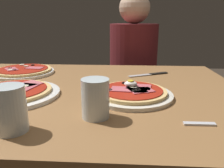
{
  "coord_description": "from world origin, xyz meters",
  "views": [
    {
      "loc": [
        0.15,
        -0.77,
        1.01
      ],
      "look_at": [
        0.1,
        -0.04,
        0.8
      ],
      "focal_mm": 35.88,
      "sensor_mm": 36.0,
      "label": 1
    }
  ],
  "objects_px": {
    "diner_person": "(133,85)",
    "pizza_across_right": "(23,71)",
    "knife": "(151,74)",
    "pizza_foreground": "(132,93)",
    "dining_table": "(86,119)",
    "fork": "(212,124)",
    "water_glass_near": "(10,112)",
    "water_glass_far": "(95,101)",
    "pizza_across_left": "(12,93)"
  },
  "relations": [
    {
      "from": "dining_table",
      "to": "pizza_foreground",
      "type": "relative_size",
      "value": 4.3
    },
    {
      "from": "pizza_across_left",
      "to": "pizza_across_right",
      "type": "bearing_deg",
      "value": 108.51
    },
    {
      "from": "pizza_across_right",
      "to": "diner_person",
      "type": "distance_m",
      "value": 0.78
    },
    {
      "from": "knife",
      "to": "pizza_across_right",
      "type": "bearing_deg",
      "value": -178.76
    },
    {
      "from": "pizza_across_right",
      "to": "water_glass_far",
      "type": "distance_m",
      "value": 0.6
    },
    {
      "from": "pizza_across_left",
      "to": "dining_table",
      "type": "bearing_deg",
      "value": 23.63
    },
    {
      "from": "pizza_across_left",
      "to": "water_glass_far",
      "type": "height_order",
      "value": "water_glass_far"
    },
    {
      "from": "dining_table",
      "to": "fork",
      "type": "xyz_separation_m",
      "value": [
        0.35,
        -0.27,
        0.12
      ]
    },
    {
      "from": "dining_table",
      "to": "pizza_foreground",
      "type": "height_order",
      "value": "pizza_foreground"
    },
    {
      "from": "pizza_across_left",
      "to": "water_glass_near",
      "type": "height_order",
      "value": "water_glass_near"
    },
    {
      "from": "pizza_across_right",
      "to": "dining_table",
      "type": "bearing_deg",
      "value": -32.74
    },
    {
      "from": "water_glass_near",
      "to": "knife",
      "type": "relative_size",
      "value": 0.57
    },
    {
      "from": "fork",
      "to": "pizza_foreground",
      "type": "bearing_deg",
      "value": 133.63
    },
    {
      "from": "dining_table",
      "to": "fork",
      "type": "relative_size",
      "value": 7.23
    },
    {
      "from": "pizza_foreground",
      "to": "pizza_across_right",
      "type": "distance_m",
      "value": 0.57
    },
    {
      "from": "pizza_across_left",
      "to": "knife",
      "type": "relative_size",
      "value": 1.66
    },
    {
      "from": "water_glass_near",
      "to": "fork",
      "type": "bearing_deg",
      "value": 7.0
    },
    {
      "from": "pizza_foreground",
      "to": "knife",
      "type": "xyz_separation_m",
      "value": [
        0.09,
        0.3,
        -0.01
      ]
    },
    {
      "from": "pizza_across_right",
      "to": "knife",
      "type": "relative_size",
      "value": 1.5
    },
    {
      "from": "dining_table",
      "to": "pizza_across_right",
      "type": "distance_m",
      "value": 0.41
    },
    {
      "from": "diner_person",
      "to": "pizza_across_right",
      "type": "bearing_deg",
      "value": 45.89
    },
    {
      "from": "pizza_foreground",
      "to": "pizza_across_right",
      "type": "xyz_separation_m",
      "value": [
        -0.49,
        0.29,
        -0.0
      ]
    },
    {
      "from": "water_glass_far",
      "to": "knife",
      "type": "bearing_deg",
      "value": 67.76
    },
    {
      "from": "water_glass_far",
      "to": "fork",
      "type": "distance_m",
      "value": 0.29
    },
    {
      "from": "pizza_across_left",
      "to": "knife",
      "type": "height_order",
      "value": "pizza_across_left"
    },
    {
      "from": "pizza_foreground",
      "to": "water_glass_far",
      "type": "distance_m",
      "value": 0.19
    },
    {
      "from": "dining_table",
      "to": "diner_person",
      "type": "xyz_separation_m",
      "value": [
        0.2,
        0.75,
        -0.08
      ]
    },
    {
      "from": "knife",
      "to": "diner_person",
      "type": "bearing_deg",
      "value": 96.91
    },
    {
      "from": "pizza_across_left",
      "to": "knife",
      "type": "bearing_deg",
      "value": 33.46
    },
    {
      "from": "knife",
      "to": "diner_person",
      "type": "relative_size",
      "value": 0.16
    },
    {
      "from": "diner_person",
      "to": "water_glass_far",
      "type": "bearing_deg",
      "value": 82.74
    },
    {
      "from": "pizza_foreground",
      "to": "water_glass_far",
      "type": "bearing_deg",
      "value": -120.35
    },
    {
      "from": "dining_table",
      "to": "pizza_across_right",
      "type": "xyz_separation_m",
      "value": [
        -0.33,
        0.21,
        0.13
      ]
    },
    {
      "from": "pizza_across_left",
      "to": "knife",
      "type": "xyz_separation_m",
      "value": [
        0.49,
        0.32,
        -0.01
      ]
    },
    {
      "from": "fork",
      "to": "water_glass_near",
      "type": "bearing_deg",
      "value": -173.0
    },
    {
      "from": "pizza_across_left",
      "to": "knife",
      "type": "distance_m",
      "value": 0.58
    },
    {
      "from": "water_glass_near",
      "to": "diner_person",
      "type": "xyz_separation_m",
      "value": [
        0.3,
        1.08,
        -0.25
      ]
    },
    {
      "from": "dining_table",
      "to": "pizza_across_left",
      "type": "bearing_deg",
      "value": -156.37
    },
    {
      "from": "pizza_foreground",
      "to": "diner_person",
      "type": "relative_size",
      "value": 0.22
    },
    {
      "from": "water_glass_far",
      "to": "pizza_foreground",
      "type": "bearing_deg",
      "value": 59.65
    },
    {
      "from": "pizza_foreground",
      "to": "diner_person",
      "type": "bearing_deg",
      "value": 87.92
    },
    {
      "from": "dining_table",
      "to": "fork",
      "type": "height_order",
      "value": "fork"
    },
    {
      "from": "dining_table",
      "to": "knife",
      "type": "height_order",
      "value": "knife"
    },
    {
      "from": "dining_table",
      "to": "pizza_across_left",
      "type": "height_order",
      "value": "pizza_across_left"
    },
    {
      "from": "pizza_across_left",
      "to": "fork",
      "type": "bearing_deg",
      "value": -16.89
    },
    {
      "from": "pizza_across_right",
      "to": "diner_person",
      "type": "bearing_deg",
      "value": 45.89
    },
    {
      "from": "pizza_across_left",
      "to": "diner_person",
      "type": "bearing_deg",
      "value": 63.61
    },
    {
      "from": "pizza_foreground",
      "to": "water_glass_near",
      "type": "xyz_separation_m",
      "value": [
        -0.27,
        -0.25,
        0.03
      ]
    },
    {
      "from": "pizza_foreground",
      "to": "diner_person",
      "type": "xyz_separation_m",
      "value": [
        0.03,
        0.83,
        -0.22
      ]
    },
    {
      "from": "dining_table",
      "to": "water_glass_far",
      "type": "xyz_separation_m",
      "value": [
        0.07,
        -0.24,
        0.16
      ]
    }
  ]
}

